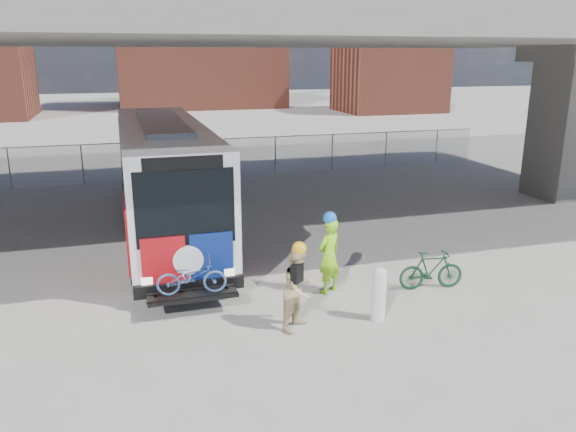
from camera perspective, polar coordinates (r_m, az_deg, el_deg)
name	(u,v)px	position (r m, az deg, el deg)	size (l,w,h in m)	color
ground	(252,264)	(15.86, -3.67, -4.85)	(160.00, 160.00, 0.00)	#9E9991
bus	(164,168)	(18.72, -12.52, 4.76)	(2.67, 12.90, 3.69)	silver
overpass	(219,26)	(18.77, -6.98, 18.65)	(40.00, 16.00, 7.95)	#605E59
chainlink_fence	(194,148)	(26.99, -9.57, 6.78)	(30.00, 0.06, 30.00)	gray
brick_buildings	(158,58)	(62.85, -13.04, 15.37)	(54.00, 22.00, 12.00)	brown
bollard	(379,292)	(12.53, 9.22, -7.61)	(0.32, 0.32, 1.23)	white
cyclist_hivis	(329,254)	(13.68, 4.19, -3.86)	(0.82, 0.72, 2.07)	#8EED18
cyclist_tan	(299,288)	(11.91, 1.12, -7.33)	(1.09, 1.07, 1.95)	#CEB684
bike_parked	(431,270)	(14.46, 14.33, -5.35)	(0.46, 1.64, 0.99)	#133E20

